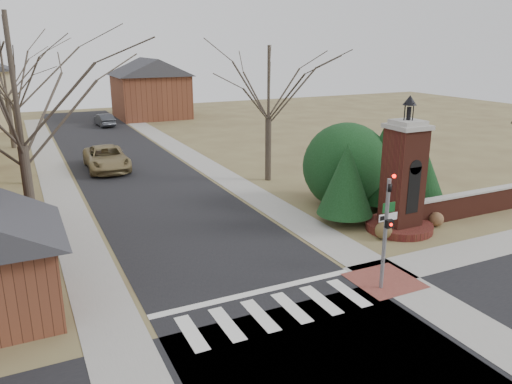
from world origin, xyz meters
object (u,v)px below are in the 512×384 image
sign_post (387,222)px  distant_car (104,120)px  brick_gate_monument (402,187)px  pickup_truck (106,158)px  traffic_signal_pole (386,223)px

sign_post → distant_car: sign_post is taller
brick_gate_monument → distant_car: (-7.40, 38.54, -1.49)m
sign_post → pickup_truck: bearing=108.5°
traffic_signal_pole → pickup_truck: (-5.90, 22.94, -1.76)m
traffic_signal_pole → distant_car: bearing=93.6°
pickup_truck → distant_car: bearing=82.5°
traffic_signal_pole → distant_car: 43.08m
distant_car → brick_gate_monument: bearing=95.9°
traffic_signal_pole → distant_car: size_ratio=1.09×
brick_gate_monument → distant_car: 39.27m
sign_post → pickup_truck: sign_post is taller
traffic_signal_pole → brick_gate_monument: bearing=43.2°
brick_gate_monument → distant_car: brick_gate_monument is taller
traffic_signal_pole → pickup_truck: traffic_signal_pole is taller
pickup_truck → distant_car: size_ratio=1.45×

